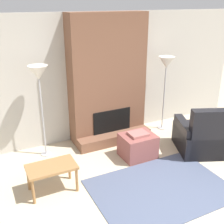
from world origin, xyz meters
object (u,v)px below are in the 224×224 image
Objects in this scene: floor_lamp_left at (39,77)px; floor_lamp_right at (166,65)px; side_table at (52,169)px; armchair at (200,138)px; ottoman at (138,145)px.

floor_lamp_right is at bearing 0.00° from floor_lamp_left.
floor_lamp_left reaches higher than side_table.
floor_lamp_left is 2.74m from floor_lamp_right.
floor_lamp_right is (2.91, 1.15, 1.10)m from side_table.
armchair is 0.70× the size of floor_lamp_right.
ottoman is 2.21m from floor_lamp_left.
armchair reaches higher than side_table.
side_table is at bearing -98.48° from floor_lamp_left.
floor_lamp_left is at bearing -180.00° from floor_lamp_right.
floor_lamp_right is at bearing 21.63° from side_table.
side_table is 3.32m from floor_lamp_right.
side_table is (-1.73, -0.30, 0.15)m from ottoman.
floor_lamp_left is (-1.56, 0.85, 1.32)m from ottoman.
ottoman is at bearing 9.97° from side_table.
floor_lamp_right is (-0.01, 1.23, 1.18)m from armchair.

